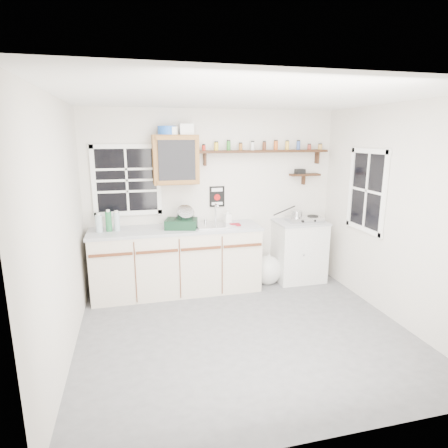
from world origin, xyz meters
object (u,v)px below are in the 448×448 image
object	(u,v)px
main_cabinet	(177,260)
upper_cabinet	(176,160)
right_cabinet	(299,250)
hotplate	(305,219)
spice_shelf	(264,150)
dish_rack	(182,221)

from	to	relation	value
main_cabinet	upper_cabinet	distance (m)	1.37
main_cabinet	right_cabinet	bearing A→B (deg)	0.79
right_cabinet	upper_cabinet	distance (m)	2.26
right_cabinet	hotplate	xyz separation A→B (m)	(0.06, -0.02, 0.49)
right_cabinet	spice_shelf	bearing A→B (deg)	160.27
upper_cabinet	dish_rack	bearing A→B (deg)	-73.75
right_cabinet	spice_shelf	distance (m)	1.58
main_cabinet	spice_shelf	distance (m)	1.98
right_cabinet	main_cabinet	bearing A→B (deg)	-179.21
main_cabinet	dish_rack	world-z (taller)	dish_rack
dish_rack	main_cabinet	bearing A→B (deg)	177.24
right_cabinet	hotplate	bearing A→B (deg)	-19.47
upper_cabinet	dish_rack	world-z (taller)	upper_cabinet
main_cabinet	dish_rack	distance (m)	0.57
right_cabinet	hotplate	size ratio (longest dim) A/B	1.67
upper_cabinet	hotplate	size ratio (longest dim) A/B	1.19
spice_shelf	dish_rack	bearing A→B (deg)	-168.94
right_cabinet	upper_cabinet	world-z (taller)	upper_cabinet
main_cabinet	hotplate	xyz separation A→B (m)	(1.89, 0.01, 0.48)
right_cabinet	dish_rack	world-z (taller)	dish_rack
main_cabinet	dish_rack	xyz separation A→B (m)	(0.08, -0.03, 0.56)
spice_shelf	hotplate	xyz separation A→B (m)	(0.58, -0.21, -0.99)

